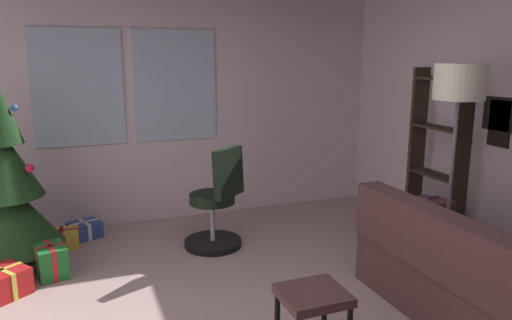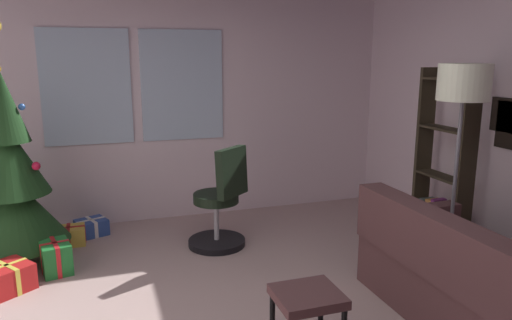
% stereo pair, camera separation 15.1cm
% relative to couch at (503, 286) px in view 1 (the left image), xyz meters
% --- Properties ---
extents(wall_back_with_windows, '(5.01, 0.12, 2.75)m').
position_rel_couch_xyz_m(wall_back_with_windows, '(-1.75, 3.11, 1.09)').
color(wall_back_with_windows, silver).
rests_on(wall_back_with_windows, ground_plane).
extents(couch, '(1.53, 1.79, 0.83)m').
position_rel_couch_xyz_m(couch, '(0.00, 0.00, 0.00)').
color(couch, '#513333').
rests_on(couch, ground_plane).
extents(footstool, '(0.41, 0.38, 0.40)m').
position_rel_couch_xyz_m(footstool, '(-1.34, 0.22, 0.05)').
color(footstool, '#513333').
rests_on(footstool, ground_plane).
extents(holiday_tree, '(0.91, 0.91, 2.14)m').
position_rel_couch_xyz_m(holiday_tree, '(-3.28, 2.31, 0.44)').
color(holiday_tree, '#4C331E').
rests_on(holiday_tree, ground_plane).
extents(gift_box_red, '(0.45, 0.45, 0.22)m').
position_rel_couch_xyz_m(gift_box_red, '(-3.28, 1.69, -0.18)').
color(gift_box_red, red).
rests_on(gift_box_red, ground_plane).
extents(gift_box_green, '(0.30, 0.36, 0.27)m').
position_rel_couch_xyz_m(gift_box_green, '(-2.94, 1.93, -0.16)').
color(gift_box_green, '#1E722D').
rests_on(gift_box_green, ground_plane).
extents(gift_box_gold, '(0.32, 0.25, 0.18)m').
position_rel_couch_xyz_m(gift_box_gold, '(-2.87, 2.56, -0.20)').
color(gift_box_gold, gold).
rests_on(gift_box_gold, ground_plane).
extents(gift_box_blue, '(0.36, 0.35, 0.17)m').
position_rel_couch_xyz_m(gift_box_blue, '(-2.65, 2.76, -0.21)').
color(gift_box_blue, '#2D4C99').
rests_on(gift_box_blue, ground_plane).
extents(office_chair, '(0.59, 0.59, 1.00)m').
position_rel_couch_xyz_m(office_chair, '(-1.44, 2.03, 0.11)').
color(office_chair, black).
rests_on(office_chair, ground_plane).
extents(bookshelf, '(0.18, 0.64, 1.72)m').
position_rel_couch_xyz_m(bookshelf, '(0.56, 1.35, 0.47)').
color(bookshelf, '#2E271A').
rests_on(bookshelf, ground_plane).
extents(floor_lamp, '(0.39, 0.39, 1.78)m').
position_rel_couch_xyz_m(floor_lamp, '(0.16, 0.73, 1.24)').
color(floor_lamp, slate).
rests_on(floor_lamp, ground_plane).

